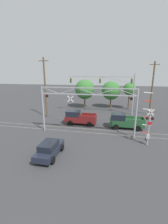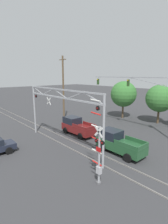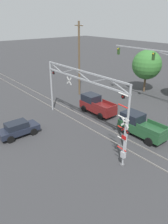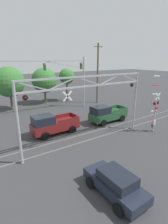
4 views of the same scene
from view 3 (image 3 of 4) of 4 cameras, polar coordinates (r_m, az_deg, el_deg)
name	(u,v)px [view 3 (image 3 of 4)]	position (r m, az deg, el deg)	size (l,w,h in m)	color
rail_track_near	(84,125)	(24.61, 0.09, -3.54)	(80.00, 0.08, 0.10)	gray
rail_track_far	(94,122)	(25.45, 2.59, -2.61)	(80.00, 0.08, 0.10)	gray
crossing_gantry	(82,87)	(22.75, -0.49, 6.45)	(12.71, 0.26, 6.35)	#9EA0A5
crossing_signal_mast	(124,142)	(17.66, 10.31, -7.69)	(1.36, 0.35, 6.14)	#9EA0A5
pickup_truck_lead	(96,105)	(27.64, 3.17, 1.90)	(5.01, 2.16, 2.19)	maroon
pickup_truck_following	(140,126)	(23.03, 14.42, -3.49)	(4.99, 2.16, 2.19)	#23512D
sedan_waiting	(18,129)	(23.33, -16.84, -4.19)	(1.94, 4.10, 1.55)	#1E2333
utility_pole_left	(79,59)	(33.35, -1.28, 13.68)	(1.80, 0.28, 10.77)	brown
background_tree_far_left_verge	(147,65)	(36.46, 16.08, 11.78)	(4.59, 4.59, 6.67)	brown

